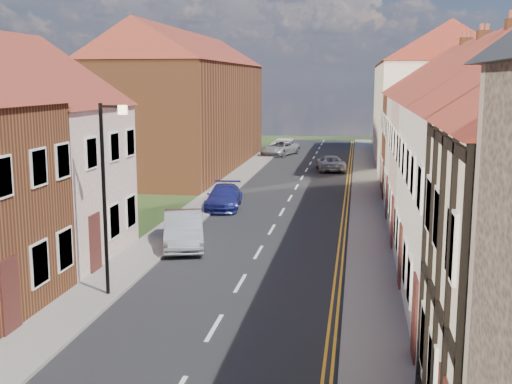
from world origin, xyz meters
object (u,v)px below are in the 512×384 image
object	(u,v)px
car_mid	(183,230)
car_distant_b	(331,163)
car_distant	(280,148)
car_far	(224,197)
lamppost	(106,187)

from	to	relation	value
car_mid	car_distant_b	bearing A→B (deg)	62.23
car_distant	car_mid	bearing A→B (deg)	-70.65
car_far	lamppost	bearing A→B (deg)	-98.07
car_distant	car_distant_b	bearing A→B (deg)	-42.29
lamppost	car_distant	bearing A→B (deg)	89.11
car_distant	car_distant_b	xyz separation A→B (m)	(5.01, -9.28, -0.08)
lamppost	car_distant_b	distance (m)	30.67
car_far	car_distant_b	size ratio (longest dim) A/B	1.01
lamppost	car_far	size ratio (longest dim) A/B	1.41
car_far	car_distant	bearing A→B (deg)	84.34
car_mid	car_distant	world-z (taller)	car_mid
lamppost	car_distant	world-z (taller)	lamppost
car_distant_b	car_mid	bearing A→B (deg)	69.50
lamppost	car_mid	distance (m)	7.06
car_far	car_distant	xyz separation A→B (m)	(0.00, 24.72, 0.04)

